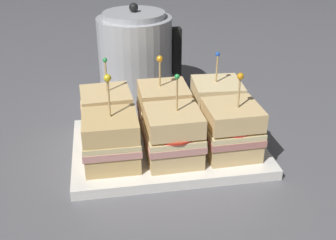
# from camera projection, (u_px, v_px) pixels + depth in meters

# --- Properties ---
(ground_plane) EXTENTS (6.00, 6.00, 0.00)m
(ground_plane) POSITION_uv_depth(u_px,v_px,m) (168.00, 152.00, 0.78)
(ground_plane) COLOR slate
(serving_platter) EXTENTS (0.34, 0.24, 0.02)m
(serving_platter) POSITION_uv_depth(u_px,v_px,m) (168.00, 147.00, 0.78)
(serving_platter) COLOR white
(serving_platter) RESTS_ON ground_plane
(sandwich_front_left) EXTENTS (0.09, 0.09, 0.16)m
(sandwich_front_left) POSITION_uv_depth(u_px,v_px,m) (111.00, 140.00, 0.70)
(sandwich_front_left) COLOR tan
(sandwich_front_left) RESTS_ON serving_platter
(sandwich_front_center) EXTENTS (0.10, 0.10, 0.16)m
(sandwich_front_center) POSITION_uv_depth(u_px,v_px,m) (172.00, 136.00, 0.70)
(sandwich_front_center) COLOR #DBB77A
(sandwich_front_center) RESTS_ON serving_platter
(sandwich_front_right) EXTENTS (0.10, 0.10, 0.15)m
(sandwich_front_right) POSITION_uv_depth(u_px,v_px,m) (231.00, 130.00, 0.72)
(sandwich_front_right) COLOR #DBB77A
(sandwich_front_right) RESTS_ON serving_platter
(sandwich_back_left) EXTENTS (0.10, 0.10, 0.15)m
(sandwich_back_left) POSITION_uv_depth(u_px,v_px,m) (107.00, 113.00, 0.78)
(sandwich_back_left) COLOR #DBB77A
(sandwich_back_left) RESTS_ON serving_platter
(sandwich_back_center) EXTENTS (0.09, 0.09, 0.15)m
(sandwich_back_center) POSITION_uv_depth(u_px,v_px,m) (164.00, 109.00, 0.80)
(sandwich_back_center) COLOR #DBB77A
(sandwich_back_center) RESTS_ON serving_platter
(sandwich_back_right) EXTENTS (0.10, 0.10, 0.15)m
(sandwich_back_right) POSITION_uv_depth(u_px,v_px,m) (217.00, 104.00, 0.82)
(sandwich_back_right) COLOR beige
(sandwich_back_right) RESTS_ON serving_platter
(kettle_steel) EXTENTS (0.19, 0.17, 0.22)m
(kettle_steel) POSITION_uv_depth(u_px,v_px,m) (136.00, 55.00, 0.97)
(kettle_steel) COLOR #B7BABF
(kettle_steel) RESTS_ON ground_plane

